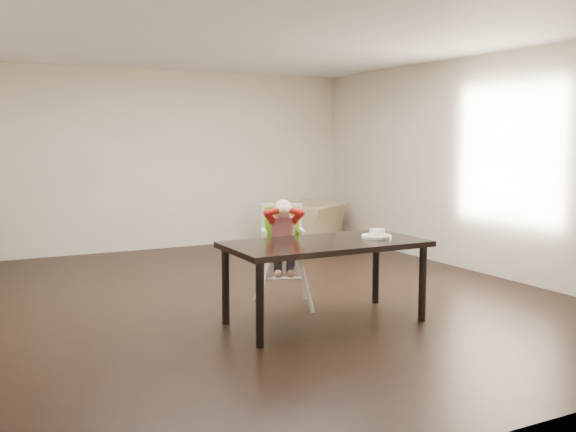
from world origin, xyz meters
The scene contains 6 objects.
ground centered at (0.00, 0.00, 0.00)m, with size 7.00×7.00×0.00m, color black.
room_walls centered at (0.00, 0.00, 1.86)m, with size 6.02×7.02×2.71m.
dining_table centered at (0.14, -1.11, 0.67)m, with size 1.80×0.90×0.75m.
high_chair centered at (0.06, -0.41, 0.76)m, with size 0.58×0.58×1.08m.
plate centered at (0.68, -1.14, 0.78)m, with size 0.28×0.28×0.08m.
armchair centered at (2.16, 2.80, 0.44)m, with size 1.01×0.66×0.88m, color #9B8A63.
Camera 1 is at (-2.77, -6.03, 1.67)m, focal length 40.00 mm.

